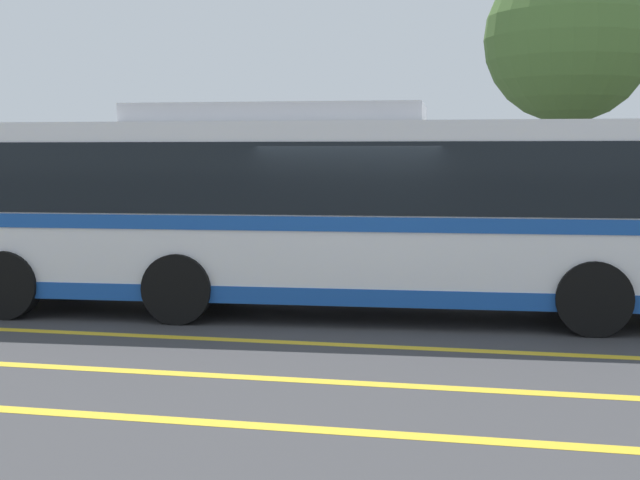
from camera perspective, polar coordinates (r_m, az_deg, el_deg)
name	(u,v)px	position (r m, az deg, el deg)	size (l,w,h in m)	color
ground_plane	(358,318)	(13.12, 2.47, -5.00)	(220.00, 220.00, 0.00)	#38383A
lane_strip_0	(284,342)	(11.43, -2.33, -6.54)	(0.20, 32.34, 0.01)	gold
lane_strip_1	(241,377)	(9.70, -5.05, -8.72)	(0.20, 32.34, 0.01)	gold
lane_strip_2	(187,421)	(8.21, -8.48, -11.39)	(0.20, 32.34, 0.01)	gold
curb_strip	(374,265)	(18.88, 3.50, -1.58)	(40.34, 0.36, 0.15)	#99999E
transit_bus	(319,206)	(13.34, -0.06, 2.21)	(12.76, 3.22, 3.12)	white
parked_car_1	(66,232)	(19.81, -15.96, 0.47)	(4.67, 1.88, 1.46)	olive
parked_car_2	(367,239)	(18.01, 3.02, 0.08)	(4.37, 2.01, 1.39)	silver
tree_0	(568,40)	(21.30, 15.61, 12.26)	(3.77, 3.77, 6.88)	#513823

